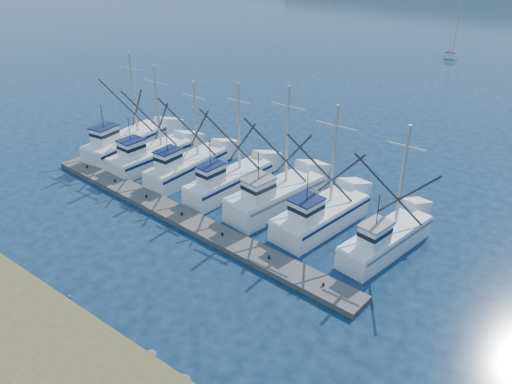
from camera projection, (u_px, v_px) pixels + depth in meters
ground at (217, 316)px, 26.64m from camera, size 500.00×500.00×0.00m
floating_dock at (182, 217)px, 35.31m from camera, size 29.18×3.82×0.39m
trawler_fleet at (222, 180)px, 38.68m from camera, size 28.92×8.71×8.96m
sailboat_far at (452, 52)px, 80.84m from camera, size 2.86×5.71×8.10m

